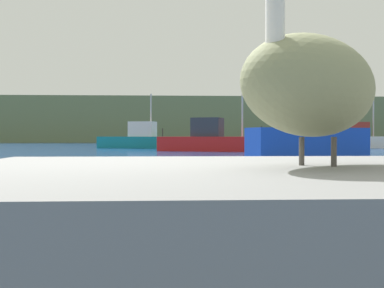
# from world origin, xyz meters

# --- Properties ---
(ground_plane) EXTENTS (260.00, 260.00, 0.00)m
(ground_plane) POSITION_xyz_m (0.00, 0.00, 0.00)
(ground_plane) COLOR navy
(hillside_backdrop) EXTENTS (140.00, 14.10, 7.17)m
(hillside_backdrop) POSITION_xyz_m (0.00, 77.08, 3.59)
(hillside_backdrop) COLOR #6B7A51
(hillside_backdrop) RESTS_ON ground
(pier_dock) EXTENTS (3.89, 2.60, 0.89)m
(pier_dock) POSITION_xyz_m (1.00, -0.86, 0.45)
(pier_dock) COLOR gray
(pier_dock) RESTS_ON ground
(pelican) EXTENTS (1.15, 1.19, 0.97)m
(pelican) POSITION_xyz_m (0.99, -0.87, 1.32)
(pelican) COLOR gray
(pelican) RESTS_ON pier_dock
(fishing_boat_teal) EXTENTS (6.03, 3.43, 4.62)m
(fishing_boat_teal) POSITION_xyz_m (-2.42, 38.20, 0.83)
(fishing_boat_teal) COLOR teal
(fishing_boat_teal) RESTS_ON ground
(fishing_boat_blue) EXTENTS (6.07, 3.20, 4.91)m
(fishing_boat_blue) POSITION_xyz_m (7.21, 19.68, 0.99)
(fishing_boat_blue) COLOR blue
(fishing_boat_blue) RESTS_ON ground
(fishing_boat_red) EXTENTS (7.55, 4.68, 3.91)m
(fishing_boat_red) POSITION_xyz_m (3.32, 29.81, 0.73)
(fishing_boat_red) COLOR red
(fishing_boat_red) RESTS_ON ground
(fishing_boat_white) EXTENTS (5.59, 2.83, 5.04)m
(fishing_boat_white) POSITION_xyz_m (16.52, 37.47, 0.80)
(fishing_boat_white) COLOR white
(fishing_boat_white) RESTS_ON ground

